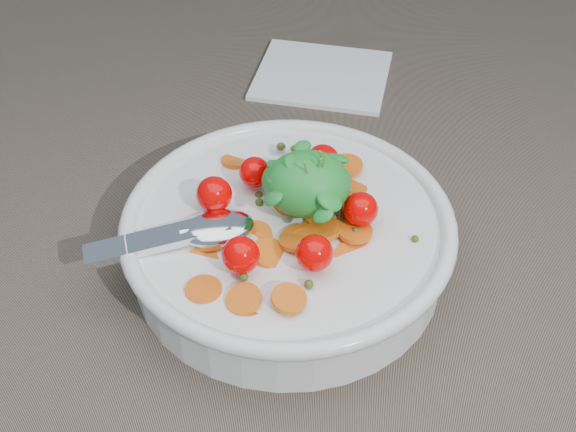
{
  "coord_description": "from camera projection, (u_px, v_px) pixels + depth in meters",
  "views": [
    {
      "loc": [
        0.03,
        -0.43,
        0.43
      ],
      "look_at": [
        0.01,
        -0.03,
        0.05
      ],
      "focal_mm": 45.0,
      "sensor_mm": 36.0,
      "label": 1
    }
  ],
  "objects": [
    {
      "name": "napkin",
      "position": [
        322.0,
        75.0,
        0.79
      ],
      "size": [
        0.16,
        0.14,
        0.01
      ],
      "primitive_type": "cube",
      "rotation": [
        0.0,
        0.0,
        -0.16
      ],
      "color": "white",
      "rests_on": "ground"
    },
    {
      "name": "ground",
      "position": [
        278.0,
        239.0,
        0.61
      ],
      "size": [
        6.0,
        6.0,
        0.0
      ],
      "primitive_type": "plane",
      "color": "#726251",
      "rests_on": "ground"
    },
    {
      "name": "bowl",
      "position": [
        288.0,
        236.0,
        0.56
      ],
      "size": [
        0.28,
        0.26,
        0.11
      ],
      "color": "white",
      "rests_on": "ground"
    }
  ]
}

